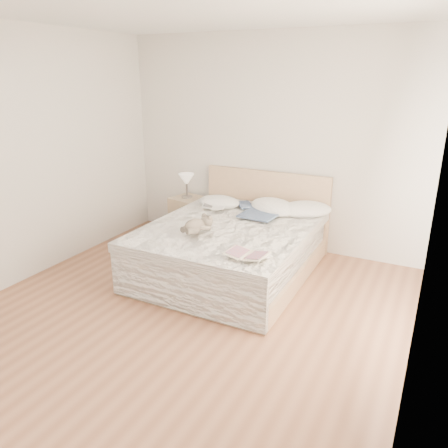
{
  "coord_description": "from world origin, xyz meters",
  "views": [
    {
      "loc": [
        2.02,
        -3.01,
        2.2
      ],
      "look_at": [
        -0.05,
        1.05,
        0.62
      ],
      "focal_mm": 35.0,
      "sensor_mm": 36.0,
      "label": 1
    }
  ],
  "objects": [
    {
      "name": "table_lamp",
      "position": [
        -1.1,
        1.97,
        0.8
      ],
      "size": [
        0.27,
        0.27,
        0.34
      ],
      "color": "#534D47",
      "rests_on": "nightstand"
    },
    {
      "name": "pillow_left",
      "position": [
        -0.46,
        1.73,
        0.64
      ],
      "size": [
        0.55,
        0.39,
        0.16
      ],
      "primitive_type": "ellipsoid",
      "rotation": [
        0.0,
        0.0,
        0.03
      ],
      "color": "white",
      "rests_on": "bed"
    },
    {
      "name": "photo_book",
      "position": [
        -0.44,
        1.53,
        0.63
      ],
      "size": [
        0.35,
        0.29,
        0.02
      ],
      "primitive_type": "cube",
      "rotation": [
        0.0,
        0.0,
        0.35
      ],
      "color": "white",
      "rests_on": "bed"
    },
    {
      "name": "wall_right",
      "position": [
        2.0,
        0.0,
        1.35
      ],
      "size": [
        0.02,
        4.5,
        2.7
      ],
      "primitive_type": "cube",
      "color": "beige",
      "rests_on": "ground"
    },
    {
      "name": "wall_left",
      "position": [
        -2.0,
        0.0,
        1.35
      ],
      "size": [
        0.02,
        4.5,
        2.7
      ],
      "primitive_type": "cube",
      "color": "beige",
      "rests_on": "ground"
    },
    {
      "name": "wall_back",
      "position": [
        0.0,
        2.25,
        1.35
      ],
      "size": [
        4.0,
        0.02,
        2.7
      ],
      "primitive_type": "cube",
      "color": "beige",
      "rests_on": "ground"
    },
    {
      "name": "window",
      "position": [
        1.99,
        0.3,
        1.45
      ],
      "size": [
        0.02,
        1.3,
        1.1
      ],
      "primitive_type": "cube",
      "color": "white",
      "rests_on": "wall_right"
    },
    {
      "name": "teddy_bear",
      "position": [
        -0.18,
        0.64,
        0.65
      ],
      "size": [
        0.31,
        0.37,
        0.17
      ],
      "primitive_type": null,
      "rotation": [
        0.0,
        0.0,
        -0.32
      ],
      "color": "#65594C",
      "rests_on": "bed"
    },
    {
      "name": "floor",
      "position": [
        0.0,
        0.0,
        0.0
      ],
      "size": [
        4.0,
        4.5,
        0.0
      ],
      "primitive_type": "cube",
      "color": "brown",
      "rests_on": "ground"
    },
    {
      "name": "bed",
      "position": [
        0.0,
        1.19,
        0.31
      ],
      "size": [
        1.72,
        2.14,
        1.0
      ],
      "color": "tan",
      "rests_on": "floor"
    },
    {
      "name": "pillow_middle",
      "position": [
        0.23,
        1.84,
        0.64
      ],
      "size": [
        0.79,
        0.71,
        0.2
      ],
      "primitive_type": "ellipsoid",
      "rotation": [
        0.0,
        0.0,
        -0.48
      ],
      "color": "white",
      "rests_on": "bed"
    },
    {
      "name": "nightstand",
      "position": [
        -1.07,
        1.97,
        0.28
      ],
      "size": [
        0.53,
        0.49,
        0.56
      ],
      "primitive_type": "cube",
      "rotation": [
        0.0,
        0.0,
        -0.23
      ],
      "color": "tan",
      "rests_on": "floor"
    },
    {
      "name": "ceiling",
      "position": [
        0.0,
        0.0,
        2.7
      ],
      "size": [
        4.0,
        4.5,
        0.0
      ],
      "primitive_type": "cube",
      "color": "white",
      "rests_on": "ground"
    },
    {
      "name": "blouse",
      "position": [
        0.19,
        1.61,
        0.63
      ],
      "size": [
        0.69,
        0.73,
        0.03
      ],
      "primitive_type": null,
      "rotation": [
        0.0,
        0.0,
        -0.07
      ],
      "color": "navy",
      "rests_on": "bed"
    },
    {
      "name": "pillow_right",
      "position": [
        0.61,
        1.92,
        0.64
      ],
      "size": [
        0.77,
        0.72,
        0.19
      ],
      "primitive_type": "ellipsoid",
      "rotation": [
        0.0,
        0.0,
        0.57
      ],
      "color": "white",
      "rests_on": "bed"
    },
    {
      "name": "childrens_book",
      "position": [
        0.54,
        0.35,
        0.63
      ],
      "size": [
        0.4,
        0.29,
        0.02
      ],
      "primitive_type": "cube",
      "rotation": [
        0.0,
        0.0,
        -0.08
      ],
      "color": "beige",
      "rests_on": "bed"
    }
  ]
}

